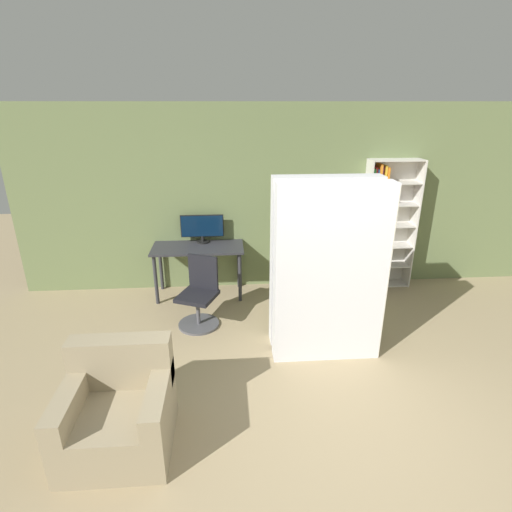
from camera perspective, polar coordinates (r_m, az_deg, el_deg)
name	(u,v)px	position (r m, az deg, el deg)	size (l,w,h in m)	color
ground_plane	(349,452)	(3.74, 13.14, -25.55)	(16.00, 16.00, 0.00)	#9E8966
wall_back	(291,199)	(5.97, 5.08, 8.08)	(8.00, 0.06, 2.70)	#6B7A4C
desk	(198,254)	(5.79, -8.27, 0.34)	(1.30, 0.60, 0.76)	#2D2D33
monitor	(202,227)	(5.86, -7.70, 4.10)	(0.62, 0.18, 0.42)	black
office_chair	(199,299)	(5.15, -8.09, -6.09)	(0.58, 0.58, 0.89)	#4C4C51
bookshelf	(382,226)	(6.30, 17.50, 4.06)	(0.77, 0.29, 1.94)	beige
mattress_near	(331,275)	(4.27, 10.63, -2.75)	(1.18, 0.25, 1.97)	silver
mattress_far	(323,263)	(4.57, 9.59, -1.04)	(1.18, 0.24, 1.97)	silver
armchair	(119,410)	(3.69, -19.01, -20.12)	(0.85, 0.80, 0.85)	gray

